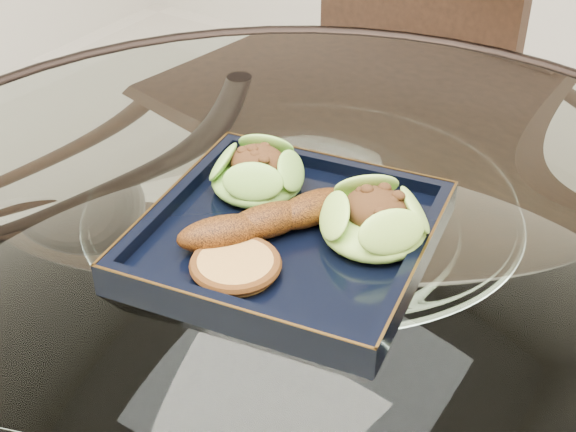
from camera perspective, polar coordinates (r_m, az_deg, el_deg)
The scene contains 7 objects.
dining_table at distance 0.92m, azimuth 0.88°, elevation -9.78°, with size 1.13×1.13×0.77m.
dining_chair at distance 1.43m, azimuth 5.76°, elevation 4.82°, with size 0.47×0.47×0.95m.
navy_plate at distance 0.79m, azimuth -0.00°, elevation -1.78°, with size 0.27×0.27×0.02m, color black.
lettuce_wrap_left at distance 0.84m, azimuth -2.21°, elevation 2.89°, with size 0.10×0.10×0.03m, color #6CA931.
lettuce_wrap_right at distance 0.77m, azimuth 6.13°, elevation -0.50°, with size 0.10×0.10×0.04m, color #76B033.
roasted_plantain at distance 0.77m, azimuth -1.45°, elevation -0.33°, with size 0.17×0.04×0.03m, color #602D0A.
crumb_patty at distance 0.73m, azimuth -3.75°, elevation -3.57°, with size 0.07×0.07×0.01m, color #C68A42.
Camera 1 is at (0.34, -0.56, 1.25)m, focal length 50.00 mm.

